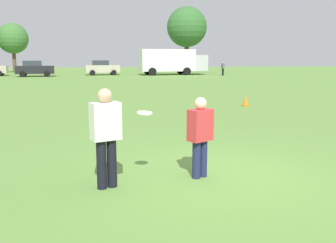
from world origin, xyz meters
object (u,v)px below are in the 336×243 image
(box_truck, at_px, (172,61))
(bystander_sideline_watcher, at_px, (223,68))
(parked_car_mid_left, at_px, (35,68))
(parked_car_center, at_px, (102,68))
(player_thrower, at_px, (106,133))
(traffic_cone, at_px, (246,101))
(frisbee, at_px, (145,113))
(player_defender, at_px, (200,133))

(box_truck, distance_m, bystander_sideline_watcher, 6.54)
(parked_car_mid_left, distance_m, parked_car_center, 8.06)
(player_thrower, distance_m, traffic_cone, 11.63)
(frisbee, relative_size, parked_car_center, 0.06)
(box_truck, bearing_deg, parked_car_mid_left, -176.21)
(player_thrower, relative_size, parked_car_mid_left, 0.39)
(box_truck, bearing_deg, frisbee, -102.24)
(player_defender, height_order, frisbee, player_defender)
(traffic_cone, bearing_deg, parked_car_mid_left, 114.69)
(player_thrower, height_order, frisbee, player_thrower)
(traffic_cone, distance_m, bystander_sideline_watcher, 28.87)
(player_thrower, bearing_deg, frisbee, 18.33)
(player_thrower, relative_size, bystander_sideline_watcher, 1.00)
(parked_car_mid_left, bearing_deg, box_truck, 3.79)
(player_thrower, xyz_separation_m, traffic_cone, (6.49, 9.62, -0.71))
(player_defender, bearing_deg, bystander_sideline_watcher, 70.05)
(traffic_cone, distance_m, box_truck, 30.75)
(parked_car_center, xyz_separation_m, box_truck, (8.71, -1.28, 0.83))
(parked_car_center, xyz_separation_m, bystander_sideline_watcher, (14.45, -4.30, 0.02))
(traffic_cone, xyz_separation_m, parked_car_mid_left, (-13.56, 29.49, 0.69))
(frisbee, xyz_separation_m, parked_car_center, (-0.04, 41.25, -0.30))
(parked_car_center, relative_size, bystander_sideline_watcher, 2.59)
(player_defender, height_order, parked_car_mid_left, parked_car_mid_left)
(traffic_cone, height_order, bystander_sideline_watcher, bystander_sideline_watcher)
(traffic_cone, distance_m, parked_car_mid_left, 32.47)
(traffic_cone, distance_m, parked_car_center, 32.40)
(player_defender, height_order, parked_car_center, parked_car_center)
(frisbee, relative_size, traffic_cone, 0.57)
(player_thrower, distance_m, parked_car_center, 41.48)
(player_thrower, height_order, parked_car_center, parked_car_center)
(frisbee, bearing_deg, player_defender, 0.32)
(player_defender, bearing_deg, parked_car_mid_left, 102.67)
(player_thrower, xyz_separation_m, box_truck, (9.34, 40.20, 0.81))
(player_thrower, relative_size, frisbee, 6.14)
(traffic_cone, bearing_deg, parked_car_center, 100.42)
(parked_car_mid_left, distance_m, bystander_sideline_watcher, 22.24)
(player_defender, bearing_deg, parked_car_center, 91.44)
(frisbee, distance_m, traffic_cone, 11.10)
(player_defender, relative_size, parked_car_center, 0.34)
(traffic_cone, bearing_deg, frisbee, -121.78)
(player_thrower, xyz_separation_m, frisbee, (0.67, 0.22, 0.28))
(frisbee, height_order, parked_car_center, parked_car_center)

